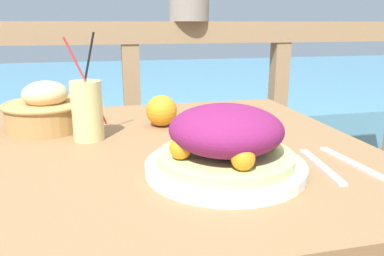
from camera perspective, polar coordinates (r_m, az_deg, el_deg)
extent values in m
cube|color=olive|center=(0.86, -5.14, -3.99)|extent=(0.95, 0.90, 0.04)
cube|color=olive|center=(1.39, -24.87, -13.74)|extent=(0.06, 0.06, 0.68)
cube|color=olive|center=(1.45, 9.57, -11.09)|extent=(0.06, 0.06, 0.68)
cube|color=#937551|center=(1.61, -9.56, 14.13)|extent=(2.80, 0.08, 0.09)
cube|color=#937551|center=(1.69, -8.80, -3.00)|extent=(0.07, 0.07, 0.91)
cube|color=#937551|center=(1.87, 12.56, -1.43)|extent=(0.07, 0.07, 0.91)
cube|color=teal|center=(4.18, -11.44, 4.55)|extent=(12.00, 4.00, 0.42)
cylinder|color=white|center=(0.70, 5.06, -5.87)|extent=(0.30, 0.30, 0.02)
cylinder|color=#B7D17A|center=(0.70, 5.10, -4.42)|extent=(0.25, 0.25, 0.02)
ellipsoid|color=#72194C|center=(0.68, 5.21, -0.20)|extent=(0.21, 0.21, 0.09)
sphere|color=orange|center=(0.72, 11.91, -1.64)|extent=(0.04, 0.04, 0.04)
sphere|color=orange|center=(0.77, 3.94, -0.14)|extent=(0.04, 0.04, 0.04)
sphere|color=orange|center=(0.65, -1.75, -3.09)|extent=(0.04, 0.04, 0.04)
sphere|color=orange|center=(0.61, 7.78, -4.62)|extent=(0.04, 0.04, 0.04)
cylinder|color=#DBCC7F|center=(0.91, -15.66, 2.56)|extent=(0.07, 0.07, 0.14)
cylinder|color=black|center=(0.91, -15.96, 7.12)|extent=(0.06, 0.01, 0.21)
cylinder|color=red|center=(0.89, -15.82, 6.64)|extent=(0.08, 0.03, 0.21)
cylinder|color=#AD7F47|center=(1.05, -21.16, 1.76)|extent=(0.21, 0.21, 0.07)
torus|color=#AD7F47|center=(1.04, -21.32, 3.39)|extent=(0.22, 0.22, 0.01)
ellipsoid|color=#DBB77A|center=(1.04, -21.47, 4.83)|extent=(0.11, 0.11, 0.07)
cylinder|color=gray|center=(1.64, -0.44, 17.84)|extent=(0.17, 0.17, 0.11)
cube|color=silver|center=(0.77, 19.08, -5.47)|extent=(0.04, 0.18, 0.00)
cube|color=silver|center=(0.81, 23.03, -4.82)|extent=(0.03, 0.18, 0.00)
sphere|color=orange|center=(1.01, -4.66, 2.64)|extent=(0.08, 0.08, 0.08)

